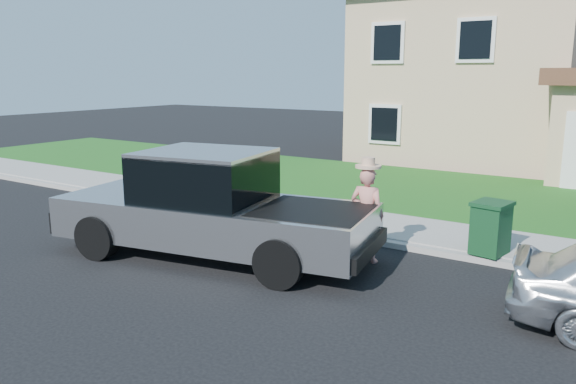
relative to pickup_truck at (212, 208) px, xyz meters
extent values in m
plane|color=black|center=(0.53, -0.44, -0.96)|extent=(80.00, 80.00, 0.00)
cube|color=gray|center=(1.53, 2.46, -0.90)|extent=(40.00, 0.20, 0.12)
cube|color=gray|center=(1.53, 3.56, -0.89)|extent=(40.00, 2.00, 0.15)
cube|color=#185117|center=(1.53, 8.06, -0.91)|extent=(40.00, 7.00, 0.10)
cube|color=tan|center=(0.53, 16.56, 2.24)|extent=(8.00, 9.00, 6.40)
cube|color=white|center=(-1.67, 12.01, 3.64)|extent=(1.30, 0.10, 1.50)
cube|color=white|center=(1.53, 12.01, 3.64)|extent=(1.30, 0.10, 1.50)
cube|color=black|center=(-1.67, 12.01, 0.64)|extent=(1.30, 0.10, 1.50)
cylinder|color=black|center=(-1.75, -1.31, -0.53)|extent=(0.90, 0.46, 0.86)
cylinder|color=black|center=(-2.09, 0.63, -0.53)|extent=(0.90, 0.46, 0.86)
cylinder|color=black|center=(1.99, -0.65, -0.53)|extent=(0.90, 0.46, 0.86)
cylinder|color=black|center=(1.65, 1.29, -0.53)|extent=(0.90, 0.46, 0.86)
cube|color=#A6A8AD|center=(0.03, 0.00, -0.22)|extent=(6.38, 3.16, 0.77)
cube|color=black|center=(-0.13, -0.02, 0.59)|extent=(2.56, 2.35, 0.91)
cube|color=#A6A8AD|center=(-0.13, -0.02, 1.06)|extent=(2.56, 2.35, 0.09)
cube|color=black|center=(2.03, 0.36, 0.14)|extent=(2.21, 2.13, 0.06)
cube|color=black|center=(-3.01, -0.53, -0.37)|extent=(0.48, 2.02, 0.43)
cube|color=black|center=(3.06, 0.54, -0.43)|extent=(0.48, 2.02, 0.27)
cube|color=black|center=(-1.17, 0.97, 0.48)|extent=(0.17, 0.25, 0.19)
imported|color=tan|center=(2.60, 1.38, -0.06)|extent=(0.67, 0.45, 1.81)
cylinder|color=#DAAD8B|center=(2.60, 1.38, 0.87)|extent=(0.48, 0.48, 0.05)
cylinder|color=#DAAD8B|center=(2.60, 1.38, 0.94)|extent=(0.24, 0.24, 0.17)
cube|color=#0F381B|center=(4.56, 2.66, -0.35)|extent=(0.66, 0.74, 0.93)
cube|color=#0F381B|center=(4.56, 2.66, 0.15)|extent=(0.73, 0.80, 0.07)
camera|label=1|loc=(6.91, -7.95, 2.53)|focal=35.00mm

